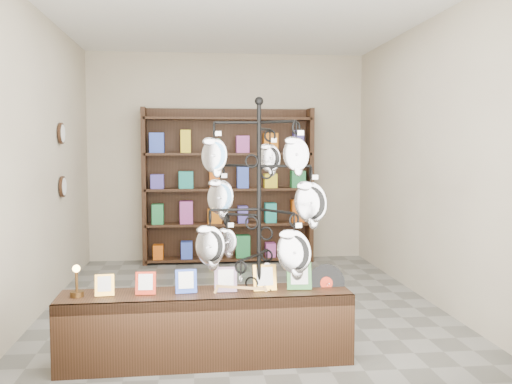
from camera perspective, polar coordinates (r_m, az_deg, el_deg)
ground at (r=6.09m, az=-1.42°, el=-11.18°), size 5.00×5.00×0.00m
room_envelope at (r=5.87m, az=-1.45°, el=6.51°), size 5.00×5.00×5.00m
display_tree at (r=4.34m, az=0.30°, el=-1.80°), size 1.12×1.12×2.02m
front_shelf at (r=4.49m, az=-4.99°, el=-13.27°), size 2.21×0.50×0.78m
back_shelving at (r=8.17m, az=-2.78°, el=0.16°), size 2.42×0.36×2.20m
wall_clocks at (r=6.81m, az=-18.82°, el=3.04°), size 0.03×0.24×0.84m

